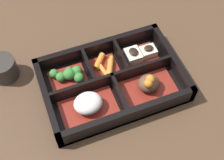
# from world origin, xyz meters

# --- Properties ---
(ground_plane) EXTENTS (3.00, 3.00, 0.00)m
(ground_plane) POSITION_xyz_m (0.00, 0.00, 0.00)
(ground_plane) COLOR #4C3523
(bento_base) EXTENTS (0.33, 0.22, 0.01)m
(bento_base) POSITION_xyz_m (0.00, 0.00, 0.01)
(bento_base) COLOR black
(bento_base) RESTS_ON ground_plane
(bento_rim) EXTENTS (0.33, 0.22, 0.05)m
(bento_rim) POSITION_xyz_m (-0.00, -0.00, 0.02)
(bento_rim) COLOR black
(bento_rim) RESTS_ON ground_plane
(bowl_stew) EXTENTS (0.13, 0.08, 0.06)m
(bowl_stew) POSITION_xyz_m (-0.07, 0.05, 0.03)
(bowl_stew) COLOR maroon
(bowl_stew) RESTS_ON bento_base
(bowl_rice) EXTENTS (0.13, 0.08, 0.04)m
(bowl_rice) POSITION_xyz_m (0.08, 0.04, 0.03)
(bowl_rice) COLOR maroon
(bowl_rice) RESTS_ON bento_base
(bowl_tofu) EXTENTS (0.09, 0.07, 0.04)m
(bowl_tofu) POSITION_xyz_m (-0.09, -0.05, 0.02)
(bowl_tofu) COLOR maroon
(bowl_tofu) RESTS_ON bento_base
(bowl_carrots) EXTENTS (0.06, 0.08, 0.02)m
(bowl_carrots) POSITION_xyz_m (-0.00, -0.05, 0.02)
(bowl_carrots) COLOR maroon
(bowl_carrots) RESTS_ON bento_base
(bowl_greens) EXTENTS (0.09, 0.07, 0.03)m
(bowl_greens) POSITION_xyz_m (0.09, -0.05, 0.02)
(bowl_greens) COLOR maroon
(bowl_greens) RESTS_ON bento_base
(tea_cup) EXTENTS (0.07, 0.07, 0.05)m
(tea_cup) POSITION_xyz_m (0.24, -0.13, 0.03)
(tea_cup) COLOR #2D2823
(tea_cup) RESTS_ON ground_plane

